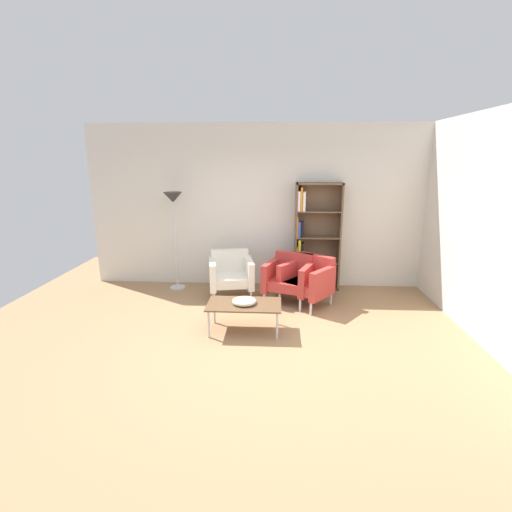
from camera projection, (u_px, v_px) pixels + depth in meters
ground_plane at (259, 345)px, 4.80m from camera, size 8.32×8.32×0.00m
plaster_back_panel at (266, 207)px, 6.81m from camera, size 6.40×0.12×2.90m
plaster_right_partition at (483, 227)px, 4.85m from camera, size 0.12×5.20×2.90m
bookshelf_tall at (313, 236)px, 6.68m from camera, size 0.80×0.30×1.90m
coffee_table_low at (244, 306)px, 5.09m from camera, size 1.00×0.56×0.40m
decorative_bowl at (244, 301)px, 5.08m from camera, size 0.32×0.32×0.05m
armchair_near_window at (290, 277)px, 6.16m from camera, size 0.89×0.86×0.78m
armchair_corner_red at (231, 273)px, 6.37m from camera, size 0.82×0.78×0.78m
armchair_by_bookshelf at (308, 280)px, 6.05m from camera, size 0.95×0.94×0.78m
floor_lamp_torchiere at (173, 209)px, 6.53m from camera, size 0.32×0.32×1.74m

